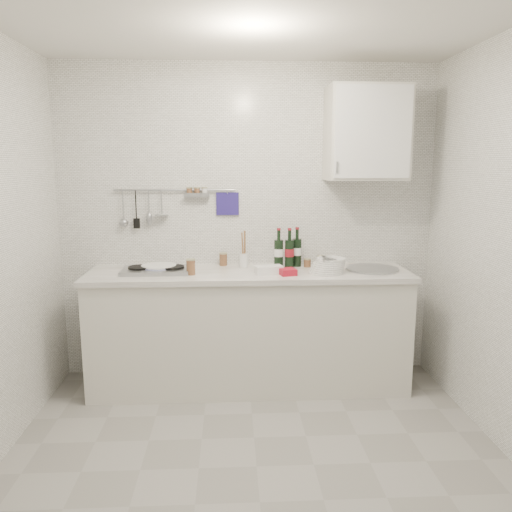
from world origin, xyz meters
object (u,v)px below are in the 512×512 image
(wall_cabinet, at_px, (367,133))
(utensil_crock, at_px, (244,258))
(plate_stack_hob, at_px, (158,268))
(plate_stack_sink, at_px, (328,266))
(wine_bottles, at_px, (288,248))

(wall_cabinet, distance_m, utensil_crock, 1.34)
(wall_cabinet, height_order, plate_stack_hob, wall_cabinet)
(plate_stack_sink, bearing_deg, wine_bottles, 142.83)
(wall_cabinet, height_order, wine_bottles, wall_cabinet)
(wine_bottles, bearing_deg, plate_stack_sink, -37.17)
(wine_bottles, distance_m, utensil_crock, 0.36)
(plate_stack_hob, distance_m, plate_stack_sink, 1.29)
(wall_cabinet, xyz_separation_m, wine_bottles, (-0.59, 0.01, -0.87))
(plate_stack_hob, bearing_deg, wall_cabinet, 3.17)
(utensil_crock, bearing_deg, plate_stack_sink, -20.85)
(wall_cabinet, xyz_separation_m, plate_stack_hob, (-1.59, -0.09, -1.01))
(wall_cabinet, bearing_deg, wine_bottles, 178.88)
(utensil_crock, bearing_deg, wine_bottles, -4.73)
(wall_cabinet, height_order, utensil_crock, wall_cabinet)
(plate_stack_hob, height_order, plate_stack_sink, plate_stack_sink)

